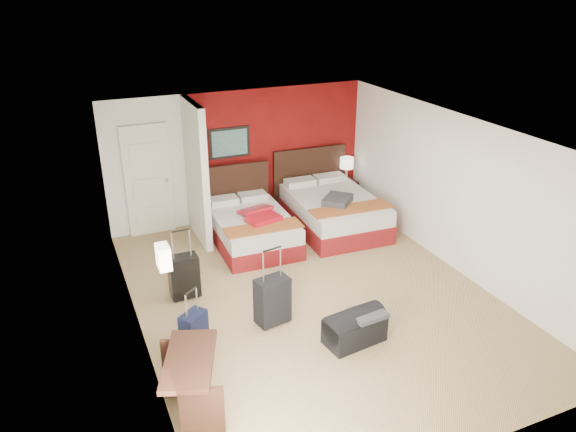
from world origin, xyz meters
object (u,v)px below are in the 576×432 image
bed_right (334,213)px  table_lamp (347,169)px  desk (192,389)px  bed_left (253,230)px  suitcase_navy (194,332)px  suitcase_charcoal (272,302)px  red_suitcase_open (259,215)px  suitcase_black (184,278)px  duffel_bag (355,329)px  nightstand (345,193)px

bed_right → table_lamp: bearing=52.9°
table_lamp → desk: 6.46m
bed_left → suitcase_navy: bearing=-122.3°
bed_right → suitcase_navy: 4.21m
suitcase_charcoal → bed_right: bearing=36.7°
red_suitcase_open → suitcase_black: (-1.62, -1.13, -0.28)m
bed_left → desk: size_ratio=1.87×
bed_left → bed_right: bearing=3.9°
suitcase_black → suitcase_navy: 1.27m
red_suitcase_open → bed_left: bearing=123.2°
duffel_bag → suitcase_charcoal: bearing=127.9°
nightstand → suitcase_navy: (-4.11, -3.45, -0.03)m
suitcase_charcoal → bed_left: bearing=65.5°
nightstand → duffel_bag: bearing=-123.9°
red_suitcase_open → table_lamp: table_lamp is taller
suitcase_black → desk: bearing=-101.7°
bed_right → suitcase_black: size_ratio=3.25×
suitcase_black → suitcase_charcoal: 1.48m
nightstand → suitcase_navy: bearing=-146.4°
bed_left → nightstand: bed_left is taller
table_lamp → desk: size_ratio=0.50×
bed_left → desk: 4.24m
suitcase_black → suitcase_navy: (-0.19, -1.26, -0.08)m
red_suitcase_open → desk: 4.21m
red_suitcase_open → suitcase_charcoal: suitcase_charcoal is taller
suitcase_black → suitcase_navy: bearing=-98.4°
nightstand → suitcase_black: suitcase_black is taller
bed_left → desk: desk is taller
bed_left → suitcase_charcoal: suitcase_charcoal is taller
bed_right → desk: (-3.69, -3.77, 0.10)m
table_lamp → suitcase_black: size_ratio=0.76×
bed_right → suitcase_charcoal: (-2.23, -2.43, 0.02)m
table_lamp → bed_right: bearing=-129.6°
duffel_bag → desk: 2.35m
red_suitcase_open → duffel_bag: red_suitcase_open is taller
table_lamp → desk: (-4.44, -4.67, -0.37)m
suitcase_charcoal → suitcase_navy: suitcase_charcoal is taller
duffel_bag → desk: bearing=-174.3°
bed_right → nightstand: bed_right is taller
nightstand → suitcase_charcoal: (-2.98, -3.34, 0.06)m
bed_left → nightstand: (2.40, 0.96, -0.01)m
bed_left → duffel_bag: bed_left is taller
bed_right → table_lamp: size_ratio=4.26×
suitcase_charcoal → duffel_bag: size_ratio=0.85×
bed_left → nightstand: bearing=23.9°
nightstand → table_lamp: (0.00, 0.00, 0.51)m
suitcase_charcoal → desk: 1.98m
nightstand → desk: bearing=-139.9°
duffel_bag → bed_left: bearing=87.0°
red_suitcase_open → nightstand: bearing=12.9°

